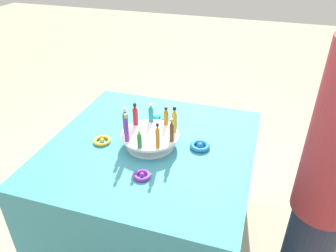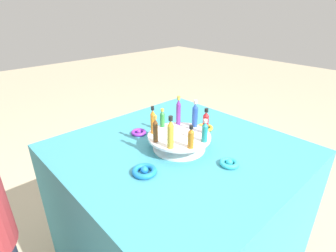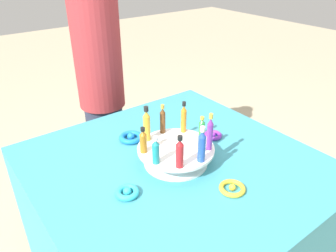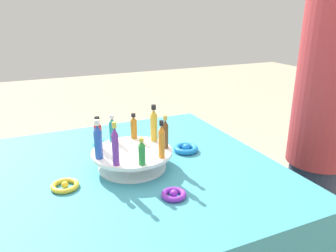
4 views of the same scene
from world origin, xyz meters
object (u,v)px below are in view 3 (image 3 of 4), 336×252
at_px(bottle_brown, 163,120).
at_px(ribbon_bow_teal, 127,192).
at_px(bottle_blue, 202,146).
at_px(ribbon_bow_gold, 232,188).
at_px(bottle_gold, 147,125).
at_px(ribbon_bow_purple, 213,135).
at_px(bottle_amber, 143,141).
at_px(ribbon_bow_blue, 131,137).
at_px(bottle_teal, 156,151).
at_px(bottle_orange, 184,118).
at_px(bottle_red, 180,153).
at_px(display_stand, 176,154).
at_px(bottle_purple, 210,133).
at_px(bottle_green, 202,128).
at_px(person_figure, 101,83).

bearing_deg(bottle_brown, ribbon_bow_teal, -57.96).
xyz_separation_m(bottle_blue, ribbon_bow_gold, (0.13, 0.04, -0.12)).
distance_m(bottle_blue, ribbon_bow_gold, 0.18).
height_order(bottle_gold, ribbon_bow_purple, bottle_gold).
xyz_separation_m(bottle_amber, ribbon_bow_gold, (0.30, 0.17, -0.11)).
xyz_separation_m(bottle_blue, ribbon_bow_teal, (-0.07, -0.26, -0.12)).
height_order(bottle_gold, ribbon_bow_blue, bottle_gold).
xyz_separation_m(bottle_gold, ribbon_bow_gold, (0.36, 0.11, -0.13)).
relative_size(ribbon_bow_purple, ribbon_bow_blue, 0.78).
bearing_deg(bottle_teal, ribbon_bow_blue, 166.80).
bearing_deg(bottle_brown, ribbon_bow_blue, -148.41).
height_order(bottle_amber, ribbon_bow_purple, bottle_amber).
relative_size(bottle_gold, ribbon_bow_teal, 1.77).
height_order(bottle_teal, ribbon_bow_teal, bottle_teal).
distance_m(bottle_teal, bottle_orange, 0.24).
height_order(bottle_red, ribbon_bow_purple, bottle_red).
bearing_deg(ribbon_bow_gold, bottle_blue, -164.28).
height_order(display_stand, bottle_purple, bottle_purple).
xyz_separation_m(bottle_gold, bottle_green, (0.12, 0.18, -0.02)).
xyz_separation_m(bottle_teal, bottle_orange, (-0.11, 0.22, 0.01)).
xyz_separation_m(bottle_amber, bottle_red, (0.15, 0.05, 0.01)).
bearing_deg(person_figure, ribbon_bow_purple, 17.60).
bearing_deg(ribbon_bow_teal, bottle_purple, 84.53).
distance_m(bottle_green, ribbon_bow_blue, 0.32).
bearing_deg(bottle_gold, bottle_brown, 97.43).
distance_m(bottle_gold, bottle_teal, 0.16).
height_order(bottle_gold, ribbon_bow_gold, bottle_gold).
bearing_deg(bottle_purple, person_figure, 179.26).
bearing_deg(bottle_teal, bottle_orange, 117.43).
relative_size(bottle_teal, bottle_green, 1.13).
xyz_separation_m(bottle_teal, bottle_purple, (0.05, 0.21, 0.02)).
bearing_deg(ribbon_bow_gold, person_figure, 177.26).
height_order(ribbon_bow_gold, ribbon_bow_teal, ribbon_bow_teal).
bearing_deg(person_figure, ribbon_bow_teal, -14.63).
bearing_deg(bottle_amber, display_stand, 67.43).
distance_m(bottle_blue, ribbon_bow_teal, 0.30).
xyz_separation_m(bottle_amber, ribbon_bow_blue, (-0.20, 0.06, -0.10)).
xyz_separation_m(bottle_gold, bottle_red, (0.21, -0.01, -0.01)).
bearing_deg(bottle_red, ribbon_bow_teal, -106.31).
relative_size(bottle_teal, ribbon_bow_purple, 1.34).
bearing_deg(bottle_purple, bottle_gold, -142.57).
bearing_deg(bottle_brown, display_stand, -12.57).
bearing_deg(person_figure, bottle_brown, 0.95).
height_order(bottle_gold, bottle_teal, bottle_gold).
bearing_deg(bottle_teal, ribbon_bow_teal, -83.77).
distance_m(bottle_brown, ribbon_bow_gold, 0.39).
relative_size(bottle_purple, ribbon_bow_purple, 1.88).
xyz_separation_m(bottle_amber, bottle_purple, (0.13, 0.21, 0.02)).
relative_size(bottle_brown, ribbon_bow_blue, 1.23).
distance_m(bottle_amber, ribbon_bow_teal, 0.20).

